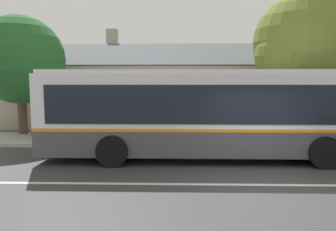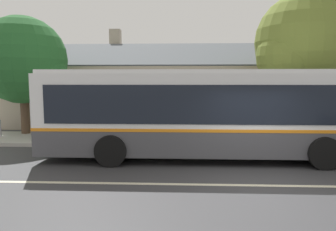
{
  "view_description": "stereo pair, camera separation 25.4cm",
  "coord_description": "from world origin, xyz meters",
  "px_view_note": "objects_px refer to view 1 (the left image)",
  "views": [
    {
      "loc": [
        -2.34,
        -8.26,
        2.69
      ],
      "look_at": [
        -2.68,
        4.35,
        1.33
      ],
      "focal_mm": 35.0,
      "sensor_mm": 36.0,
      "label": 1
    },
    {
      "loc": [
        -2.09,
        -8.25,
        2.69
      ],
      "look_at": [
        -2.68,
        4.35,
        1.33
      ],
      "focal_mm": 35.0,
      "sensor_mm": 36.0,
      "label": 2
    }
  ],
  "objects_px": {
    "transit_bus": "(208,111)",
    "street_tree_secondary": "(23,63)",
    "street_tree_primary": "(299,46)",
    "bench_by_building": "(57,128)"
  },
  "relations": [
    {
      "from": "transit_bus",
      "to": "street_tree_secondary",
      "type": "xyz_separation_m",
      "value": [
        -8.24,
        4.06,
        1.87
      ]
    },
    {
      "from": "bench_by_building",
      "to": "street_tree_primary",
      "type": "relative_size",
      "value": 0.28
    },
    {
      "from": "street_tree_primary",
      "to": "street_tree_secondary",
      "type": "distance_m",
      "value": 12.75
    },
    {
      "from": "bench_by_building",
      "to": "street_tree_secondary",
      "type": "relative_size",
      "value": 0.33
    },
    {
      "from": "transit_bus",
      "to": "street_tree_primary",
      "type": "distance_m",
      "value": 6.66
    },
    {
      "from": "street_tree_primary",
      "to": "transit_bus",
      "type": "bearing_deg",
      "value": -137.06
    },
    {
      "from": "street_tree_secondary",
      "to": "transit_bus",
      "type": "bearing_deg",
      "value": -26.2
    },
    {
      "from": "transit_bus",
      "to": "street_tree_secondary",
      "type": "distance_m",
      "value": 9.38
    },
    {
      "from": "transit_bus",
      "to": "street_tree_secondary",
      "type": "height_order",
      "value": "street_tree_secondary"
    },
    {
      "from": "transit_bus",
      "to": "street_tree_primary",
      "type": "relative_size",
      "value": 1.7
    }
  ]
}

